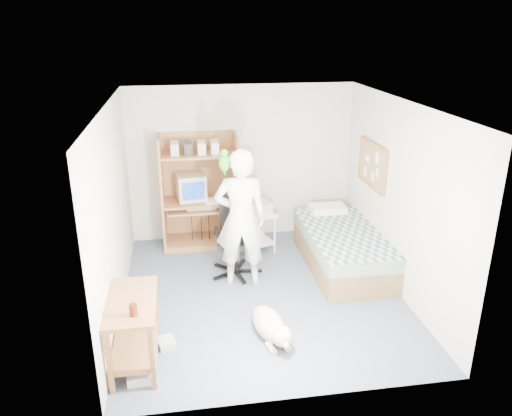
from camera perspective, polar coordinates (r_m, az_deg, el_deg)
The scene contains 21 objects.
floor at distance 6.75m, azimuth 0.64°, elevation -9.71°, with size 4.00×4.00×0.00m, color #464E5F.
wall_back at distance 8.10m, azimuth -1.67°, elevation 5.16°, with size 3.60×0.02×2.50m, color beige.
wall_right at distance 6.73m, azimuth 15.98°, elevation 1.11°, with size 0.02×4.00×2.50m, color beige.
wall_left at distance 6.19m, azimuth -15.98°, elevation -0.61°, with size 0.02×4.00×2.50m, color beige.
ceiling at distance 5.89m, azimuth 0.74°, elevation 11.77°, with size 3.60×4.00×0.02m, color white.
computer_hutch at distance 7.92m, azimuth -6.43°, elevation 1.42°, with size 1.20×0.63×1.80m.
bed at distance 7.44m, azimuth 9.81°, elevation -4.49°, with size 1.02×2.02×0.66m.
side_desk at distance 5.43m, azimuth -13.88°, elevation -12.54°, with size 0.50×1.00×0.75m.
corkboard at distance 7.45m, azimuth 13.13°, elevation 4.84°, with size 0.04×0.94×0.66m.
office_chair at distance 7.10m, azimuth -2.36°, elevation -4.37°, with size 0.64×0.64×1.14m.
person at distance 6.61m, azimuth -1.74°, elevation -1.22°, with size 0.69×0.45×1.90m, color white.
parrot at distance 6.35m, azimuth -3.64°, elevation 5.33°, with size 0.14×0.24×0.38m.
dog at distance 5.82m, azimuth 1.70°, elevation -13.29°, with size 0.45×0.99×0.37m.
printer_cart at distance 7.72m, azimuth -0.02°, elevation -2.12°, with size 0.64×0.58×0.64m.
printer at distance 7.60m, azimuth -0.02°, elevation -0.00°, with size 0.42×0.32×0.18m, color #ABABA6.
crt_monitor at distance 7.87m, azimuth -7.45°, elevation 2.45°, with size 0.48×0.50×0.41m.
keyboard at distance 7.82m, azimuth -6.26°, elevation 0.01°, with size 0.45×0.16×0.03m, color beige.
pencil_cup at distance 7.86m, azimuth -3.61°, elevation 1.36°, with size 0.08×0.08×0.12m, color yellow.
drink_glass at distance 5.01m, azimuth -13.85°, elevation -11.26°, with size 0.08×0.08×0.12m, color #42170A.
floor_box_a at distance 5.42m, azimuth -13.16°, elevation -18.28°, with size 0.25×0.20×0.10m, color silver.
floor_box_b at distance 5.85m, azimuth -10.25°, elevation -14.89°, with size 0.18×0.22×0.08m, color #AFAFAA.
Camera 1 is at (-0.98, -5.74, 3.41)m, focal length 35.00 mm.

